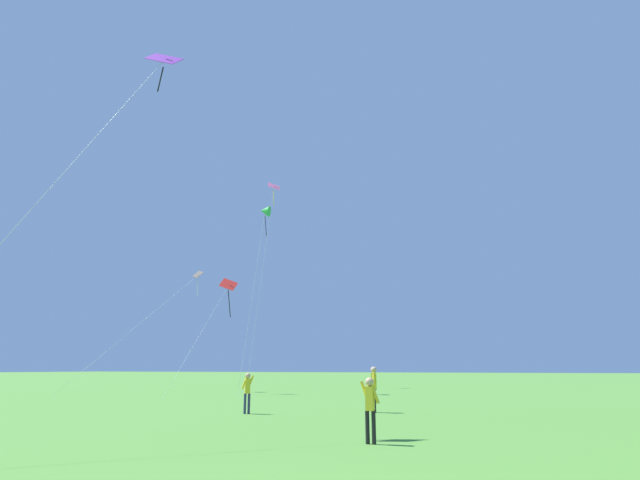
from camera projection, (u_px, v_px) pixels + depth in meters
The scene contains 8 objects.
kite_black_large at pixel (191, 283), 39.73m from camera, with size 4.56×9.48×9.55m.
kite_green_small at pixel (265, 211), 38.87m from camera, with size 1.78×5.82×14.22m.
kite_pink_low at pixel (273, 197), 51.04m from camera, with size 2.37×8.11×20.71m.
kite_purple_streamer at pixel (154, 72), 16.94m from camera, with size 1.10×7.96×12.83m.
kite_red_high at pixel (227, 292), 36.45m from camera, with size 1.37×8.29×8.33m.
person_far_back at pixel (374, 385), 20.07m from camera, with size 0.24×0.58×1.78m.
person_near_tree at pixel (370, 404), 11.78m from camera, with size 0.48×0.20×1.51m.
person_in_blue_jacket at pixel (247, 389), 19.46m from camera, with size 0.42×0.39×1.54m.
Camera 1 is at (2.54, -3.76, 1.73)m, focal length 27.71 mm.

